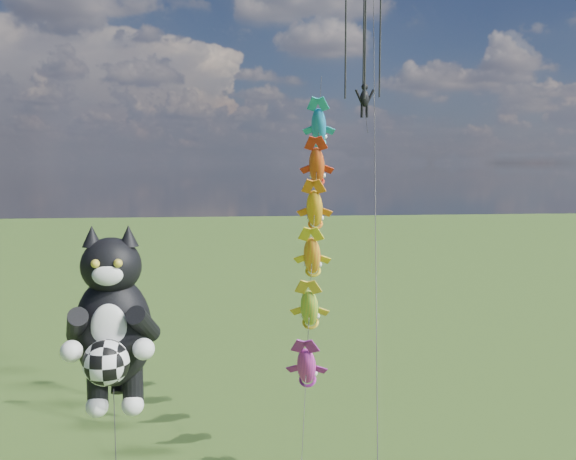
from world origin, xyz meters
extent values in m
ellipsoid|color=black|center=(3.42, 1.91, 8.55)|extent=(2.81, 2.42, 3.67)
ellipsoid|color=black|center=(3.42, 1.80, 10.73)|extent=(2.19, 2.04, 1.86)
cone|color=black|center=(2.85, 1.80, 11.70)|extent=(0.73, 0.73, 0.69)
cone|color=black|center=(4.00, 1.80, 11.70)|extent=(0.73, 0.73, 0.69)
ellipsoid|color=white|center=(3.42, 1.05, 10.56)|extent=(1.03, 0.62, 0.67)
ellipsoid|color=white|center=(3.42, 1.05, 8.89)|extent=(1.20, 0.60, 1.51)
sphere|color=gold|center=(3.08, 0.97, 10.93)|extent=(0.28, 0.28, 0.28)
sphere|color=gold|center=(3.77, 0.97, 10.93)|extent=(0.28, 0.28, 0.28)
sphere|color=white|center=(2.33, 0.71, 8.26)|extent=(0.69, 0.69, 0.69)
sphere|color=white|center=(4.51, 0.71, 8.26)|extent=(0.69, 0.69, 0.69)
sphere|color=white|center=(2.85, 1.74, 6.08)|extent=(0.73, 0.73, 0.73)
sphere|color=white|center=(4.00, 1.74, 6.08)|extent=(0.73, 0.73, 0.73)
sphere|color=white|center=(3.42, 0.36, 7.98)|extent=(1.42, 1.42, 1.42)
cylinder|color=black|center=(11.30, 10.51, 9.58)|extent=(3.39, 15.48, 18.88)
ellipsoid|color=#D833A6|center=(10.56, 7.11, 5.43)|extent=(1.25, 2.29, 2.37)
ellipsoid|color=green|center=(10.94, 8.84, 7.54)|extent=(1.25, 2.29, 2.37)
ellipsoid|color=red|center=(11.32, 10.57, 9.66)|extent=(1.25, 2.29, 2.37)
ellipsoid|color=yellow|center=(11.69, 12.30, 11.77)|extent=(1.25, 2.29, 2.37)
ellipsoid|color=orange|center=(12.07, 14.03, 13.88)|extent=(1.25, 2.29, 2.37)
ellipsoid|color=blue|center=(12.44, 15.77, 15.99)|extent=(1.25, 2.29, 2.37)
cylinder|color=black|center=(12.06, 1.54, 11.83)|extent=(3.69, 16.70, 23.38)
cylinder|color=black|center=(12.12, 7.03, 19.99)|extent=(0.08, 0.08, 7.08)
cylinder|color=black|center=(12.91, 7.03, 19.99)|extent=(0.08, 0.08, 7.08)
cylinder|color=black|center=(13.53, 9.88, 20.62)|extent=(0.08, 0.08, 7.69)
cylinder|color=black|center=(14.26, 9.88, 20.62)|extent=(0.08, 0.08, 7.69)
camera|label=1|loc=(6.79, -19.14, 14.02)|focal=40.00mm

